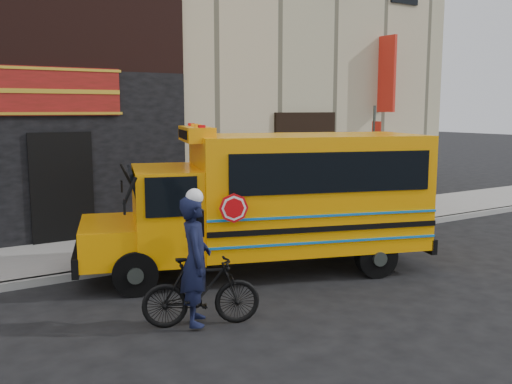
{
  "coord_description": "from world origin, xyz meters",
  "views": [
    {
      "loc": [
        -6.44,
        -8.24,
        3.26
      ],
      "look_at": [
        -0.04,
        1.85,
        1.51
      ],
      "focal_mm": 40.0,
      "sensor_mm": 36.0,
      "label": 1
    }
  ],
  "objects": [
    {
      "name": "building",
      "position": [
        -0.04,
        10.45,
        6.13
      ],
      "size": [
        20.0,
        10.7,
        12.0
      ],
      "color": "tan",
      "rests_on": "sidewalk"
    },
    {
      "name": "cyclist",
      "position": [
        -2.79,
        -0.79,
        0.97
      ],
      "size": [
        0.73,
        0.84,
        1.94
      ],
      "primitive_type": "imported",
      "rotation": [
        0.0,
        0.0,
        1.12
      ],
      "color": "black",
      "rests_on": "ground"
    },
    {
      "name": "curb",
      "position": [
        0.0,
        2.6,
        0.07
      ],
      "size": [
        40.0,
        0.2,
        0.15
      ],
      "primitive_type": "cube",
      "color": "gray",
      "rests_on": "ground"
    },
    {
      "name": "sidewalk",
      "position": [
        0.0,
        4.1,
        0.07
      ],
      "size": [
        40.0,
        3.0,
        0.15
      ],
      "primitive_type": "cube",
      "color": "gray",
      "rests_on": "ground"
    },
    {
      "name": "school_bus",
      "position": [
        -0.07,
        1.07,
        1.51
      ],
      "size": [
        7.22,
        4.18,
        2.92
      ],
      "color": "black",
      "rests_on": "ground"
    },
    {
      "name": "bicycle",
      "position": [
        -2.71,
        -0.82,
        0.53
      ],
      "size": [
        1.84,
        1.12,
        1.07
      ],
      "primitive_type": "imported",
      "rotation": [
        0.0,
        0.0,
        1.19
      ],
      "color": "black",
      "rests_on": "ground"
    },
    {
      "name": "ground",
      "position": [
        0.0,
        0.0,
        0.0
      ],
      "size": [
        120.0,
        120.0,
        0.0
      ],
      "primitive_type": "plane",
      "color": "black",
      "rests_on": "ground"
    },
    {
      "name": "sign_pole",
      "position": [
        4.53,
        3.08,
        1.83
      ],
      "size": [
        0.08,
        0.29,
        3.34
      ],
      "color": "#3C433D",
      "rests_on": "ground"
    }
  ]
}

